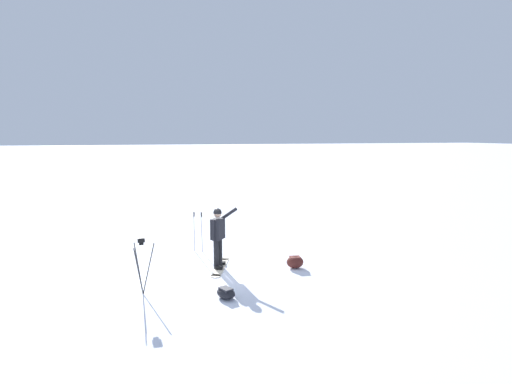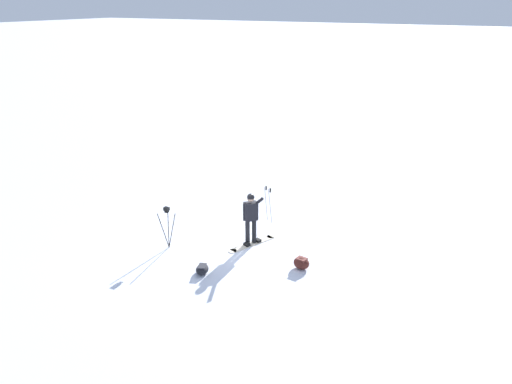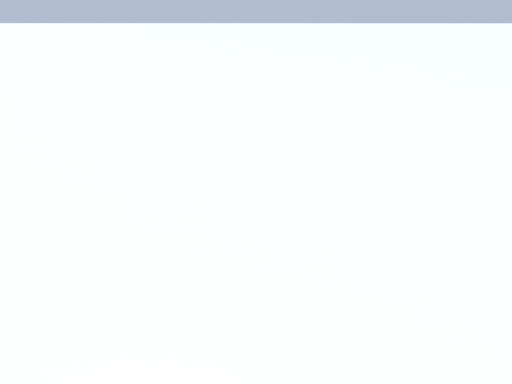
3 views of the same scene
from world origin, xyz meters
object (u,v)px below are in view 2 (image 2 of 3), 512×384
object	(u,v)px
camera_tripod	(167,219)
gear_bag_small	(202,269)
gear_bag_large	(301,263)
ski_poles	(268,199)
snowboard	(252,243)
snowboarder	(251,214)

from	to	relation	value
camera_tripod	gear_bag_small	world-z (taller)	camera_tripod
gear_bag_large	camera_tripod	world-z (taller)	camera_tripod
ski_poles	camera_tripod	bearing A→B (deg)	-29.83
snowboard	gear_bag_large	distance (m)	2.08
gear_bag_small	ski_poles	bearing A→B (deg)	179.79
gear_bag_small	snowboard	bearing A→B (deg)	170.92
snowboarder	snowboard	xyz separation A→B (m)	(0.01, 0.06, -0.99)
gear_bag_large	camera_tripod	distance (m)	4.25
gear_bag_large	ski_poles	size ratio (longest dim) A/B	0.40
snowboard	camera_tripod	xyz separation A→B (m)	(1.44, -2.14, 0.94)
snowboarder	snowboard	size ratio (longest dim) A/B	0.99
snowboarder	camera_tripod	distance (m)	2.54
gear_bag_small	snowboarder	bearing A→B (deg)	172.36
snowboarder	ski_poles	xyz separation A→B (m)	(-1.69, -0.29, -0.18)
snowboarder	gear_bag_large	size ratio (longest dim) A/B	3.31
ski_poles	snowboarder	bearing A→B (deg)	9.58
snowboarder	gear_bag_large	world-z (taller)	snowboarder
gear_bag_large	gear_bag_small	distance (m)	2.80
snowboarder	gear_bag_small	bearing A→B (deg)	-7.64
snowboard	camera_tripod	size ratio (longest dim) A/B	1.28
snowboarder	ski_poles	distance (m)	1.73
gear_bag_large	gear_bag_small	bearing A→B (deg)	-55.91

